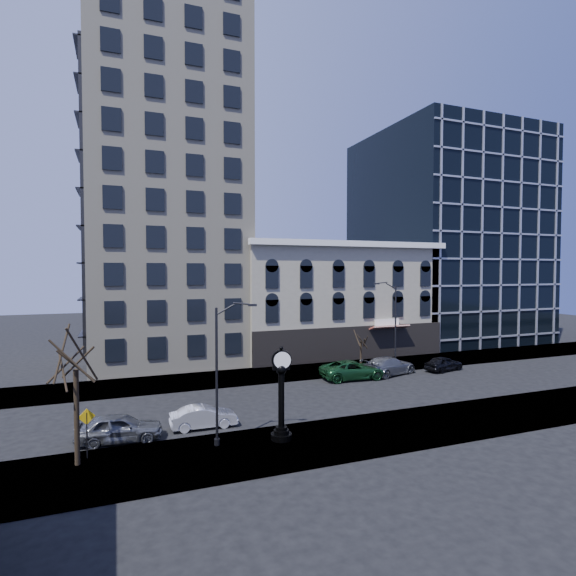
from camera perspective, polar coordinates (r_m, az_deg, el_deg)
name	(u,v)px	position (r m, az deg, el deg)	size (l,w,h in m)	color
ground	(282,401)	(33.38, -0.76, -14.16)	(160.00, 160.00, 0.00)	black
sidewalk_far	(251,376)	(40.71, -4.74, -11.07)	(160.00, 6.00, 0.12)	gray
sidewalk_near	(332,439)	(26.38, 5.60, -18.53)	(160.00, 6.00, 0.12)	gray
cream_tower	(165,176)	(50.18, -15.35, 13.52)	(15.90, 15.40, 42.50)	#C0B79B
victorian_row	(332,301)	(51.53, 5.65, -1.61)	(22.60, 11.19, 12.50)	#9C9681
glass_office	(444,238)	(66.89, 19.25, 6.01)	(20.00, 20.15, 28.00)	black
street_clock	(281,397)	(25.33, -0.86, -13.72)	(1.17, 1.17, 5.15)	black
street_lamp_near	(227,336)	(24.03, -7.72, -6.00)	(1.95, 0.79, 7.76)	black
street_lamp_far	(390,302)	(44.13, 12.77, -1.71)	(2.13, 0.76, 8.37)	black
bare_tree_near	(75,349)	(23.69, -25.38, -6.96)	(4.31, 4.31, 7.40)	#2D2316
bare_tree_far	(361,335)	(43.58, 9.26, -5.95)	(2.42, 2.42, 4.15)	#2D2316
warning_sign	(87,424)	(25.19, -24.19, -15.49)	(0.80, 0.18, 2.48)	black
car_near_a	(120,428)	(27.42, -20.60, -16.27)	(1.83, 4.54, 1.55)	#595B60
car_near_b	(204,417)	(28.39, -10.67, -15.78)	(1.38, 3.96, 1.30)	silver
car_far_a	(353,370)	(39.98, 8.26, -10.25)	(2.65, 5.74, 1.60)	#143F1E
car_far_b	(389,366)	(42.16, 12.69, -9.60)	(2.29, 5.64, 1.64)	#595B60
car_far_c	(444,363)	(45.17, 19.15, -9.04)	(1.63, 4.06, 1.38)	black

